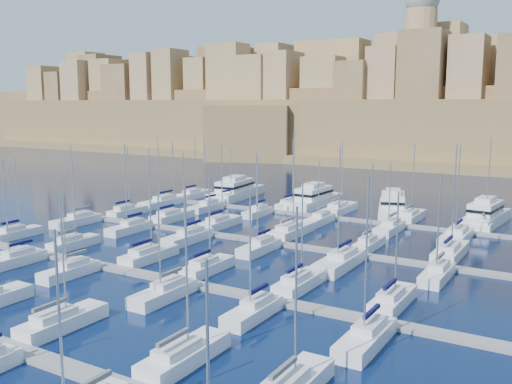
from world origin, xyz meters
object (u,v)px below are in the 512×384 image
Objects in this scene: motor_yacht_a at (236,190)px; motor_yacht_b at (314,198)px; motor_yacht_d at (486,215)px; motor_yacht_c at (392,206)px; sailboat_4 at (184,355)px.

motor_yacht_a and motor_yacht_b have the same top height.
motor_yacht_a is 52.64m from motor_yacht_d.
sailboat_4 is at bearing -86.05° from motor_yacht_c.
sailboat_4 is at bearing -60.05° from motor_yacht_a.
motor_yacht_c is 16.70m from motor_yacht_d.
motor_yacht_c is at bearing 93.95° from sailboat_4.
motor_yacht_c is (16.31, -0.12, 0.00)m from motor_yacht_b.
sailboat_4 reaches higher than motor_yacht_d.
sailboat_4 reaches higher than motor_yacht_c.
motor_yacht_c is at bearing -0.41° from motor_yacht_b.
motor_yacht_a and motor_yacht_d have the same top height.
motor_yacht_c and motor_yacht_d have the same top height.
motor_yacht_d is (16.70, -0.44, -0.00)m from motor_yacht_c.
sailboat_4 is 0.82× the size of motor_yacht_a.
motor_yacht_b is at bearing 179.03° from motor_yacht_d.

